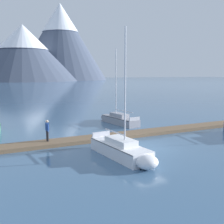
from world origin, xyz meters
name	(u,v)px	position (x,y,z in m)	size (l,w,h in m)	color
ground_plane	(147,147)	(0.00, 0.00, 0.00)	(700.00, 700.00, 0.00)	#426689
mountain_shoulder_ridge	(23,52)	(24.69, 208.34, 22.36)	(82.85, 82.85, 42.67)	#424C60
mountain_east_summit	(61,41)	(60.50, 229.30, 34.41)	(80.61, 80.61, 66.61)	#424C60
dock	(122,135)	(0.00, 4.00, 0.15)	(27.95, 2.16, 0.30)	brown
sailboat_second_berth	(123,150)	(-2.95, -1.59, 0.56)	(2.07, 6.49, 8.54)	white
sailboat_mid_dock_port	(118,119)	(2.85, 10.20, 0.52)	(2.01, 6.59, 8.35)	#93939E
person_on_dock	(47,129)	(-6.61, 4.20, 1.26)	(0.22, 0.59, 1.69)	#232328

